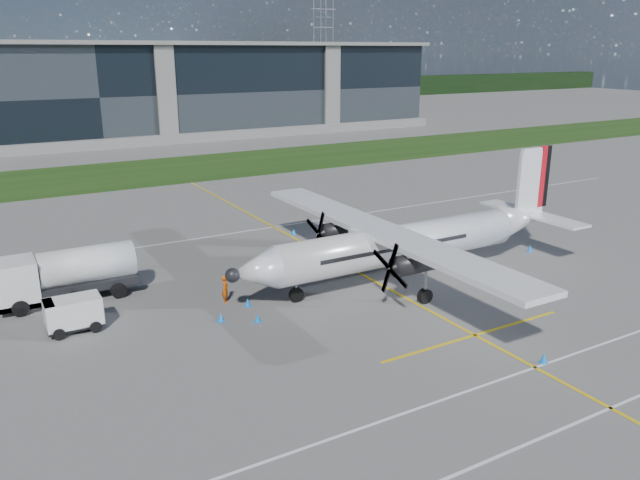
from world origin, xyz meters
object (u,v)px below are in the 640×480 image
object	(u,v)px
pylon_east	(323,47)
safety_cone_stbdwing	(294,231)
turboprop_aircraft	(410,220)
safety_cone_portwing	(544,358)
fuel_tanker_truck	(56,277)
baggage_tug	(74,314)
safety_cone_nose_port	(258,318)
safety_cone_fwd	(221,317)
safety_cone_tail	(530,248)
safety_cone_nose_stbd	(248,302)
ground_crew_person	(225,287)

from	to	relation	value
pylon_east	safety_cone_stbdwing	xyz separation A→B (m)	(-81.55, -134.77, -14.75)
turboprop_aircraft	safety_cone_portwing	distance (m)	13.16
fuel_tanker_truck	safety_cone_stbdwing	distance (m)	19.39
pylon_east	baggage_tug	distance (m)	176.58
safety_cone_portwing	safety_cone_nose_port	bearing A→B (deg)	131.69
safety_cone_fwd	pylon_east	bearing A→B (deg)	57.84
fuel_tanker_truck	safety_cone_tail	bearing A→B (deg)	-12.86
safety_cone_stbdwing	safety_cone_tail	world-z (taller)	same
safety_cone_fwd	safety_cone_nose_stbd	world-z (taller)	same
pylon_east	turboprop_aircraft	world-z (taller)	pylon_east
fuel_tanker_truck	safety_cone_portwing	xyz separation A→B (m)	(18.83, -19.61, -1.31)
safety_cone_stbdwing	safety_cone_portwing	bearing A→B (deg)	-89.36
ground_crew_person	safety_cone_portwing	world-z (taller)	ground_crew_person
safety_cone_fwd	safety_cone_nose_stbd	size ratio (longest dim) A/B	1.00
fuel_tanker_truck	baggage_tug	bearing A→B (deg)	-88.45
safety_cone_stbdwing	safety_cone_nose_stbd	size ratio (longest dim) A/B	1.00
baggage_tug	safety_cone_portwing	bearing A→B (deg)	-38.69
safety_cone_fwd	safety_cone_nose_stbd	bearing A→B (deg)	29.14
safety_cone_stbdwing	safety_cone_portwing	xyz separation A→B (m)	(0.28, -25.09, 0.00)
safety_cone_tail	turboprop_aircraft	bearing A→B (deg)	179.18
turboprop_aircraft	ground_crew_person	world-z (taller)	turboprop_aircraft
pylon_east	fuel_tanker_truck	bearing A→B (deg)	-125.52
safety_cone_fwd	safety_cone_tail	xyz separation A→B (m)	(24.37, 0.23, 0.00)
baggage_tug	safety_cone_tail	bearing A→B (deg)	-4.70
safety_cone_fwd	safety_cone_nose_stbd	xyz separation A→B (m)	(2.15, 1.20, 0.00)
ground_crew_person	fuel_tanker_truck	bearing A→B (deg)	90.59
fuel_tanker_truck	safety_cone_portwing	size ratio (longest dim) A/B	16.59
turboprop_aircraft	ground_crew_person	bearing A→B (deg)	170.28
safety_cone_stbdwing	safety_cone_portwing	world-z (taller)	same
baggage_tug	safety_cone_stbdwing	distance (m)	21.03
safety_cone_portwing	safety_cone_nose_stbd	distance (m)	16.37
safety_cone_stbdwing	ground_crew_person	bearing A→B (deg)	-133.73
turboprop_aircraft	safety_cone_fwd	world-z (taller)	turboprop_aircraft
ground_crew_person	safety_cone_portwing	xyz separation A→B (m)	(10.32, -14.60, -0.70)
safety_cone_stbdwing	safety_cone_portwing	distance (m)	25.09
safety_cone_nose_stbd	safety_cone_nose_port	bearing A→B (deg)	-100.16
pylon_east	safety_cone_portwing	world-z (taller)	pylon_east
ground_crew_person	safety_cone_nose_port	distance (m)	3.62
pylon_east	safety_cone_fwd	xyz separation A→B (m)	(-92.87, -147.69, -14.75)
pylon_east	safety_cone_stbdwing	world-z (taller)	pylon_east
turboprop_aircraft	safety_cone_nose_port	world-z (taller)	turboprop_aircraft
fuel_tanker_truck	safety_cone_nose_port	world-z (taller)	fuel_tanker_truck
safety_cone_fwd	safety_cone_tail	bearing A→B (deg)	0.53
fuel_tanker_truck	safety_cone_nose_stbd	xyz separation A→B (m)	(9.38, -6.25, -1.31)
ground_crew_person	safety_cone_stbdwing	xyz separation A→B (m)	(10.04, 10.49, -0.70)
pylon_east	ground_crew_person	bearing A→B (deg)	-122.23
fuel_tanker_truck	safety_cone_stbdwing	xyz separation A→B (m)	(18.55, 5.48, -1.31)
turboprop_aircraft	safety_cone_tail	xyz separation A→B (m)	(11.16, -0.16, -3.62)
turboprop_aircraft	pylon_east	bearing A→B (deg)	61.60
ground_crew_person	safety_cone_portwing	bearing A→B (deg)	-113.64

